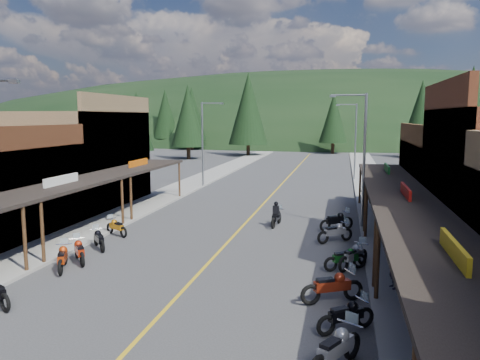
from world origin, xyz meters
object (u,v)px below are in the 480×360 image
Objects in this scene: pine_11 at (471,112)px; streetlight_1 at (204,140)px; pine_4 at (422,113)px; bike_east_7 at (345,257)px; pine_2 at (248,109)px; bike_west_8 at (99,238)px; bike_east_5 at (346,314)px; pedestrian_east_b at (366,192)px; shop_east_3 at (470,183)px; bike_west_6 at (63,256)px; streetlight_2 at (362,154)px; pine_7 at (165,114)px; rider_on_bike at (276,216)px; pine_8 at (137,122)px; bike_west_9 at (116,226)px; pine_0 at (99,118)px; bike_east_4 at (336,347)px; bike_west_7 at (79,250)px; streetlight_3 at (354,138)px; pine_10 at (188,116)px; pine_1 at (192,114)px; pine_3 at (333,118)px; bike_east_8 at (353,255)px; bike_east_10 at (337,220)px; shop_west_3 at (76,159)px; bike_east_6 at (332,285)px; pedestrian_east_a at (394,267)px.

streetlight_1 is at bearing -149.30° from pine_11.
bike_east_7 is at bearing -101.20° from pine_4.
pine_2 is 7.09× the size of bike_west_8.
bike_east_5 is at bearing -30.44° from bike_east_7.
pedestrian_east_b is (1.52, 21.91, 0.42)m from bike_east_5.
bike_east_5 is 21.96m from pedestrian_east_b.
streetlight_1 is at bearing 152.67° from shop_east_3.
bike_west_6 is at bearing -144.66° from shop_east_3.
bike_west_8 is at bearing -112.03° from pine_4.
streetlight_2 is 8.94m from bike_east_7.
pine_7 is 76.74m from rider_on_bike.
rider_on_bike is (-17.99, -30.47, -6.55)m from pine_11.
streetlight_1 is 0.80× the size of pine_8.
pedestrian_east_b is at bearing -39.20° from pine_8.
shop_east_3 is 21.82m from bike_west_9.
pine_0 is (-53.75, 50.70, 3.95)m from shop_east_3.
streetlight_2 is 3.41× the size of bike_east_4.
bike_west_9 is at bearing -163.20° from bike_east_5.
bike_west_7 reaches higher than bike_east_5.
pine_2 is 46.24m from pedestrian_east_b.
pine_10 reaches higher than streetlight_3.
bike_east_5 is (12.57, -9.39, 0.04)m from bike_west_9.
bike_west_8 is at bearing 173.18° from bike_east_4.
bike_west_8 reaches higher than bike_west_9.
pine_3 is at bearing -8.13° from pine_1.
pine_3 is (14.00, 8.00, -1.51)m from pine_2.
bike_east_8 is 1.27× the size of pedestrian_east_b.
pedestrian_east_b reaches higher than bike_east_10.
bike_west_6 is 1.08× the size of bike_west_8.
pine_10 reaches higher than streetlight_2.
streetlight_1 and streetlight_2 have the same top height.
pedestrian_east_b reaches higher than bike_east_7.
pine_2 is at bearing 133.98° from bike_east_4.
pine_2 reaches higher than bike_west_9.
streetlight_1 is 0.64× the size of pine_7.
shop_west_3 is at bearing -137.96° from streetlight_3.
pine_2 is 5.96× the size of bike_east_6.
pine_4 reaches higher than shop_east_3.
bike_east_6 is (37.64, -79.83, -6.57)m from pine_7.
pine_0 is 64.63m from pine_11.
shop_west_3 is 5.17× the size of bike_west_7.
shop_east_3 is 5.42× the size of bike_east_7.
pedestrian_east_b is at bearing -22.92° from streetlight_1.
streetlight_3 is (20.74, 18.70, 0.94)m from shop_west_3.
pine_11 is 7.20× the size of pedestrian_east_b.
pedestrian_east_b is at bearing 11.93° from shop_west_3.
bike_east_10 reaches higher than bike_east_8.
bike_east_6 is at bearing -75.35° from pedestrian_east_a.
bike_east_7 is (16.12, -58.00, -7.42)m from pine_2.
bike_east_8 is at bearing -87.86° from pine_3.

